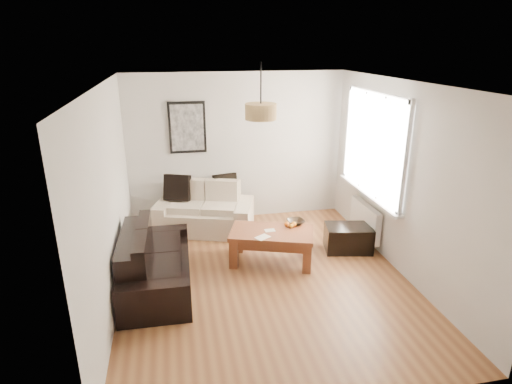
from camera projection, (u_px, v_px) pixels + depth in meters
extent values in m
plane|color=brown|center=(265.00, 278.00, 5.79)|extent=(4.50, 4.50, 0.00)
cube|color=white|center=(365.00, 220.00, 6.74)|extent=(0.10, 0.90, 0.52)
cylinder|color=tan|center=(261.00, 112.00, 5.32)|extent=(0.40, 0.40, 0.20)
cube|color=black|center=(348.00, 238.00, 6.52)|extent=(0.78, 0.58, 0.40)
cube|color=black|center=(177.00, 188.00, 7.16)|extent=(0.46, 0.29, 0.44)
cube|color=black|center=(225.00, 185.00, 7.32)|extent=(0.42, 0.21, 0.41)
imported|color=black|center=(296.00, 222.00, 6.32)|extent=(0.28, 0.28, 0.06)
sphere|color=orange|center=(291.00, 226.00, 6.16)|extent=(0.07, 0.07, 0.06)
sphere|color=orange|center=(294.00, 224.00, 6.21)|extent=(0.09, 0.09, 0.08)
sphere|color=orange|center=(287.00, 224.00, 6.22)|extent=(0.08, 0.08, 0.07)
cube|color=silver|center=(263.00, 237.00, 5.89)|extent=(0.24, 0.22, 0.01)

